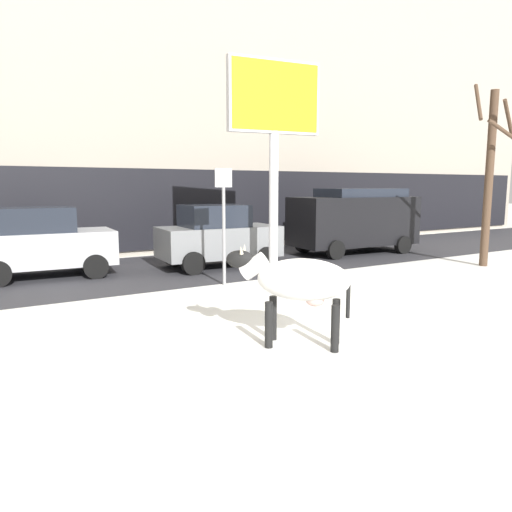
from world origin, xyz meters
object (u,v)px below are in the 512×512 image
Objects in this scene: billboard at (274,110)px; car_grey_hatchback at (218,236)px; car_silver_hatchback at (43,243)px; street_sign at (224,217)px; bare_tree_far_back at (490,172)px; cow_holstein at (300,281)px; car_black_van at (354,219)px.

car_grey_hatchback is (-0.54, 2.19, -3.39)m from billboard.
billboard reaches higher than car_silver_hatchback.
billboard is at bearing 8.44° from street_sign.
street_sign is (-8.06, 1.60, -1.16)m from bare_tree_far_back.
cow_holstein is 0.46× the size of car_silver_hatchback.
cow_holstein is at bearing -119.48° from billboard.
car_silver_hatchback is 12.83m from bare_tree_far_back.
car_silver_hatchback is at bearing 168.18° from car_grey_hatchback.
billboard is at bearing -76.16° from car_grey_hatchback.
bare_tree_far_back is at bearing -71.40° from car_black_van.
billboard is at bearing -154.89° from car_black_van.
street_sign reaches higher than car_grey_hatchback.
street_sign is at bearing -171.56° from billboard.
billboard is at bearing 60.52° from cow_holstein.
billboard is 6.87m from bare_tree_far_back.
car_grey_hatchback is 2.75m from street_sign.
billboard is 6.36m from car_black_van.
cow_holstein is 0.59× the size of street_sign.
car_black_van is at bearing 21.38° from street_sign.
billboard reaches higher than car_black_van.
street_sign reaches higher than cow_holstein.
car_silver_hatchback reaches higher than cow_holstein.
bare_tree_far_back is 1.93× the size of street_sign.
car_silver_hatchback is (-5.21, 3.16, -3.39)m from billboard.
car_black_van is (5.04, 2.36, -3.07)m from billboard.
car_silver_hatchback is 10.29m from car_black_van.
car_grey_hatchback is at bearing 72.66° from cow_holstein.
street_sign is at bearing -158.62° from car_black_van.
car_grey_hatchback is (2.19, 7.01, -0.07)m from cow_holstein.
car_black_van is at bearing 42.78° from cow_holstein.
billboard is at bearing -31.27° from car_silver_hatchback.
car_silver_hatchback is 5.01m from street_sign.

